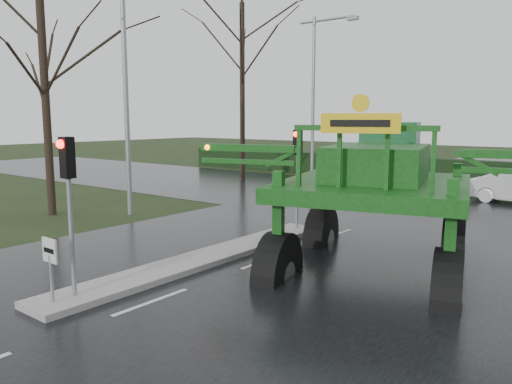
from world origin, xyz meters
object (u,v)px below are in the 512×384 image
Objects in this scene: traffic_signal_near at (68,182)px; crop_sprayer at (282,171)px; street_light_left_far at (318,84)px; traffic_signal_mid at (297,158)px; keep_left_sign at (50,260)px; street_light_left_near at (130,65)px.

crop_sprayer is at bearing 63.01° from traffic_signal_near.
crop_sprayer is (9.15, -16.57, -3.38)m from street_light_left_far.
street_light_left_far reaches higher than traffic_signal_near.
street_light_left_far reaches higher than crop_sprayer.
traffic_signal_mid is at bearing 103.90° from crop_sprayer.
keep_left_sign is 0.14× the size of crop_sprayer.
traffic_signal_near is at bearing -71.83° from street_light_left_far.
street_light_left_near is at bearing -167.79° from traffic_signal_mid.
street_light_left_far is at bearing 103.73° from crop_sprayer.
traffic_signal_near is 4.98m from crop_sprayer.
keep_left_sign is 0.38× the size of traffic_signal_mid.
traffic_signal_mid is 0.35× the size of street_light_left_near.
street_light_left_near and street_light_left_far have the same top height.
traffic_signal_near is 22.37m from street_light_left_far.
street_light_left_near is at bearing 132.59° from keep_left_sign.
traffic_signal_mid is (0.00, 8.99, 1.53)m from keep_left_sign.
street_light_left_far is at bearing 108.17° from traffic_signal_near.
keep_left_sign is 5.64m from crop_sprayer.
traffic_signal_near is at bearing -132.18° from crop_sprayer.
street_light_left_near reaches higher than traffic_signal_near.
street_light_left_near is (-6.89, 7.01, 3.40)m from traffic_signal_near.
traffic_signal_near is 0.37× the size of crop_sprayer.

